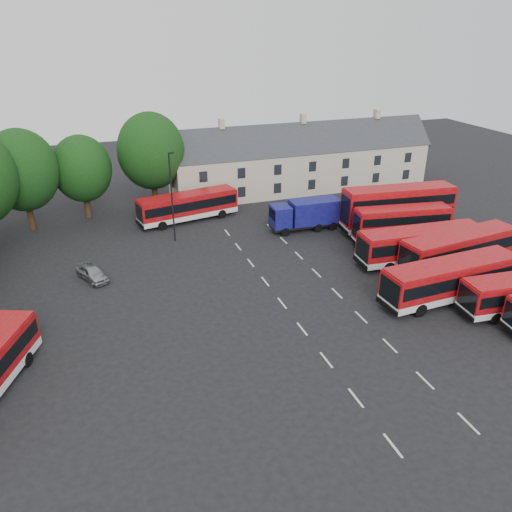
# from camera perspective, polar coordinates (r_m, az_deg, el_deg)

# --- Properties ---
(ground) EXTENTS (140.00, 140.00, 0.00)m
(ground) POSITION_cam_1_polar(r_m,az_deg,el_deg) (39.27, 4.10, -6.80)
(ground) COLOR black
(ground) RESTS_ON ground
(lane_markings) EXTENTS (5.15, 33.80, 0.01)m
(lane_markings) POSITION_cam_1_polar(r_m,az_deg,el_deg) (41.74, 6.20, -4.81)
(lane_markings) COLOR beige
(lane_markings) RESTS_ON ground
(treeline) EXTENTS (29.92, 32.59, 12.01)m
(treeline) POSITION_cam_1_polar(r_m,az_deg,el_deg) (52.27, -26.52, 6.87)
(treeline) COLOR black
(treeline) RESTS_ON ground
(terrace_houses) EXTENTS (35.70, 7.13, 10.06)m
(terrace_houses) POSITION_cam_1_polar(r_m,az_deg,el_deg) (68.58, 5.21, 10.76)
(terrace_houses) COLOR beige
(terrace_houses) RESTS_ON ground
(bus_row_c) EXTENTS (12.22, 3.44, 3.42)m
(bus_row_c) POSITION_cam_1_polar(r_m,az_deg,el_deg) (43.34, 21.44, -2.28)
(bus_row_c) COLOR silver
(bus_row_c) RESTS_ON ground
(bus_row_d) EXTENTS (12.32, 4.16, 3.42)m
(bus_row_d) POSITION_cam_1_polar(r_m,az_deg,el_deg) (49.32, 22.23, 0.89)
(bus_row_d) COLOR silver
(bus_row_d) RESTS_ON ground
(bus_row_e) EXTENTS (12.22, 3.57, 3.41)m
(bus_row_e) POSITION_cam_1_polar(r_m,az_deg,el_deg) (49.21, 18.32, 1.46)
(bus_row_e) COLOR silver
(bus_row_e) RESTS_ON ground
(bus_dd_south) EXTENTS (9.92, 3.64, 3.98)m
(bus_dd_south) POSITION_cam_1_polar(r_m,az_deg,el_deg) (52.79, 16.28, 3.59)
(bus_dd_south) COLOR silver
(bus_dd_south) RESTS_ON ground
(bus_dd_north) EXTENTS (12.34, 4.08, 4.96)m
(bus_dd_north) POSITION_cam_1_polar(r_m,az_deg,el_deg) (56.01, 15.90, 5.49)
(bus_dd_north) COLOR silver
(bus_dd_north) RESTS_ON ground
(bus_north) EXTENTS (11.75, 4.76, 3.24)m
(bus_north) POSITION_cam_1_polar(r_m,az_deg,el_deg) (57.60, -7.79, 5.84)
(bus_north) COLOR silver
(bus_north) RESTS_ON ground
(box_truck) EXTENTS (7.70, 2.65, 3.33)m
(box_truck) POSITION_cam_1_polar(r_m,az_deg,el_deg) (54.79, 5.76, 4.84)
(box_truck) COLOR black
(box_truck) RESTS_ON ground
(silver_car) EXTENTS (3.04, 4.20, 1.33)m
(silver_car) POSITION_cam_1_polar(r_m,az_deg,el_deg) (46.43, -18.21, -1.84)
(silver_car) COLOR #9B9EA2
(silver_car) RESTS_ON ground
(lamppost) EXTENTS (0.64, 0.43, 9.31)m
(lamppost) POSITION_cam_1_polar(r_m,az_deg,el_deg) (51.28, -9.58, 6.85)
(lamppost) COLOR black
(lamppost) RESTS_ON ground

